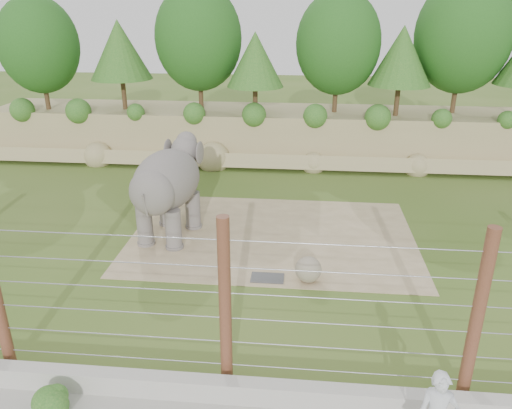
{
  "coord_description": "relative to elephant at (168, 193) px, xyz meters",
  "views": [
    {
      "loc": [
        1.48,
        -13.09,
        7.8
      ],
      "look_at": [
        0.0,
        2.0,
        1.6
      ],
      "focal_mm": 35.0,
      "sensor_mm": 36.0,
      "label": 1
    }
  ],
  "objects": [
    {
      "name": "back_embankment",
      "position": [
        3.72,
        10.01,
        2.33
      ],
      "size": [
        30.0,
        5.52,
        8.77
      ],
      "color": "tan",
      "rests_on": "ground"
    },
    {
      "name": "retaining_wall",
      "position": [
        3.13,
        -7.67,
        -1.39
      ],
      "size": [
        26.0,
        0.35,
        0.5
      ],
      "primitive_type": "cube",
      "color": "#BAB8AD",
      "rests_on": "ground"
    },
    {
      "name": "barrier_fence",
      "position": [
        3.13,
        -7.17,
        0.36
      ],
      "size": [
        20.26,
        0.26,
        4.0
      ],
      "color": "#552A1C",
      "rests_on": "ground"
    },
    {
      "name": "stone_ball",
      "position": [
        4.89,
        -2.7,
        -1.22
      ],
      "size": [
        0.79,
        0.79,
        0.79
      ],
      "primitive_type": "sphere",
      "color": "gray",
      "rests_on": "dirt_patch"
    },
    {
      "name": "ground",
      "position": [
        3.13,
        -2.67,
        -1.64
      ],
      "size": [
        90.0,
        90.0,
        0.0
      ],
      "primitive_type": "plane",
      "color": "#3C5E1B",
      "rests_on": "ground"
    },
    {
      "name": "elephant",
      "position": [
        0.0,
        0.0,
        0.0
      ],
      "size": [
        2.39,
        4.28,
        3.27
      ],
      "primitive_type": null,
      "rotation": [
        0.0,
        0.0,
        -0.17
      ],
      "color": "#665F5A",
      "rests_on": "ground"
    },
    {
      "name": "dirt_patch",
      "position": [
        3.63,
        0.33,
        -1.63
      ],
      "size": [
        10.0,
        7.0,
        0.02
      ],
      "primitive_type": "cube",
      "color": "#9C865F",
      "rests_on": "ground"
    },
    {
      "name": "walkway_shrub",
      "position": [
        -0.14,
        -8.47,
        -1.29
      ],
      "size": [
        0.67,
        0.67,
        0.67
      ],
      "primitive_type": "sphere",
      "color": "#1E5A1C",
      "rests_on": "walkway"
    },
    {
      "name": "drain_grate",
      "position": [
        3.68,
        -2.67,
        -1.6
      ],
      "size": [
        1.0,
        0.6,
        0.03
      ],
      "primitive_type": "cube",
      "color": "#262628",
      "rests_on": "dirt_patch"
    }
  ]
}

